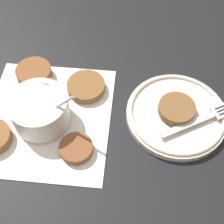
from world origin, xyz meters
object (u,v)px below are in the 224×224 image
object	(u,v)px
fritter_on_plate	(177,108)
serving_plate	(176,114)
sauce_bowl	(42,111)
fork	(213,114)

from	to	relation	value
fritter_on_plate	serving_plate	bearing A→B (deg)	-124.70
sauce_bowl	fritter_on_plate	size ratio (longest dim) A/B	1.82
sauce_bowl	serving_plate	distance (m)	0.26
serving_plate	fork	xyz separation A→B (m)	(0.01, -0.07, 0.01)
fritter_on_plate	fork	world-z (taller)	fritter_on_plate
fork	sauce_bowl	bearing A→B (deg)	106.93
sauce_bowl	fritter_on_plate	bearing A→B (deg)	-70.74
sauce_bowl	fork	size ratio (longest dim) A/B	0.84
sauce_bowl	fritter_on_plate	distance (m)	0.26
fork	fritter_on_plate	bearing A→B (deg)	98.36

